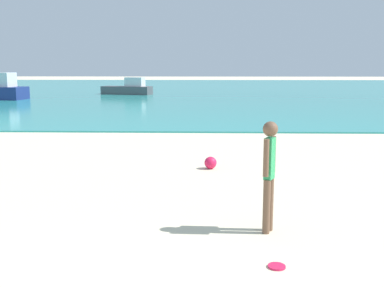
% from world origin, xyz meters
% --- Properties ---
extents(water, '(160.00, 60.00, 0.06)m').
position_xyz_m(water, '(0.00, 45.06, 0.03)').
color(water, teal).
rests_on(water, ground).
extents(person_standing, '(0.22, 0.35, 1.68)m').
position_xyz_m(person_standing, '(1.75, 4.96, 0.95)').
color(person_standing, brown).
rests_on(person_standing, ground).
extents(frisbee, '(0.22, 0.22, 0.03)m').
position_xyz_m(frisbee, '(1.70, 3.72, 0.01)').
color(frisbee, '#E51E4C').
rests_on(frisbee, ground).
extents(boat_far, '(4.39, 2.34, 1.43)m').
position_xyz_m(boat_far, '(-5.64, 36.69, 0.55)').
color(boat_far, '#4C4C51').
rests_on(boat_far, water).
extents(beach_ball, '(0.30, 0.30, 0.30)m').
position_xyz_m(beach_ball, '(0.94, 9.18, 0.15)').
color(beach_ball, '#E51E4C').
rests_on(beach_ball, ground).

